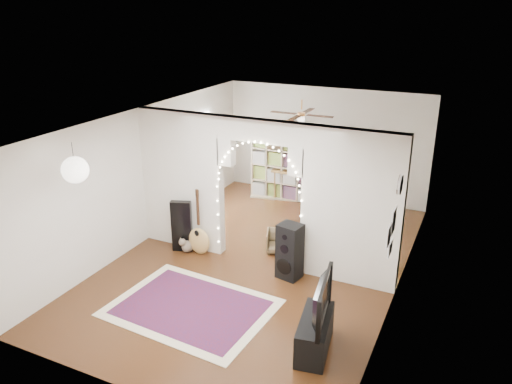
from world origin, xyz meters
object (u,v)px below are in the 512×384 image
at_px(floor_speaker, 290,251).
at_px(dining_chair_left, 329,201).
at_px(acoustic_guitar, 199,231).
at_px(dining_table, 299,171).
at_px(media_console, 315,334).
at_px(dining_chair_right, 278,241).
at_px(bookcase, 284,166).

relative_size(floor_speaker, dining_chair_left, 1.63).
xyz_separation_m(acoustic_guitar, dining_chair_left, (1.64, 2.99, -0.21)).
relative_size(dining_table, dining_chair_left, 2.01).
height_order(media_console, dining_chair_right, media_console).
bearing_deg(bookcase, dining_chair_right, -81.66).
distance_m(acoustic_guitar, dining_table, 3.68).
height_order(dining_chair_left, dining_chair_right, dining_chair_left).
xyz_separation_m(acoustic_guitar, media_console, (2.92, -1.76, -0.24)).
distance_m(floor_speaker, dining_chair_right, 1.03).
bearing_deg(dining_chair_left, dining_chair_right, -113.75).
xyz_separation_m(acoustic_guitar, floor_speaker, (1.88, -0.08, 0.01)).
bearing_deg(dining_chair_right, media_console, -78.31).
bearing_deg(dining_chair_right, floor_speaker, -76.96).
xyz_separation_m(media_console, dining_chair_left, (-1.28, 4.75, 0.03)).
relative_size(bookcase, dining_table, 1.33).
relative_size(bookcase, dining_chair_right, 3.55).
relative_size(dining_chair_left, dining_chair_right, 1.33).
relative_size(media_console, dining_chair_left, 1.61).
distance_m(media_console, dining_table, 5.84).
bearing_deg(dining_chair_left, bookcase, 144.85).
height_order(bookcase, dining_table, bookcase).
relative_size(floor_speaker, dining_chair_right, 2.16).
distance_m(bookcase, dining_chair_right, 2.94).
height_order(acoustic_guitar, floor_speaker, acoustic_guitar).
relative_size(acoustic_guitar, dining_chair_left, 1.81).
bearing_deg(dining_table, acoustic_guitar, -104.21).
distance_m(media_console, bookcase, 5.83).
bearing_deg(dining_chair_left, acoustic_guitar, -134.68).
bearing_deg(media_console, bookcase, 107.15).
bearing_deg(floor_speaker, dining_chair_right, 135.39).
distance_m(dining_table, dining_chair_left, 1.21).
height_order(media_console, dining_chair_left, dining_chair_left).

